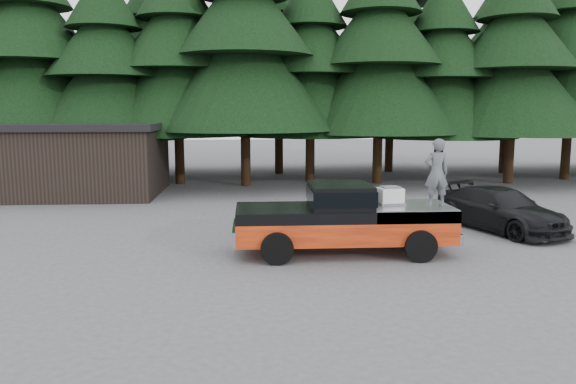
{
  "coord_description": "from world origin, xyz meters",
  "views": [
    {
      "loc": [
        -0.75,
        -14.46,
        3.9
      ],
      "look_at": [
        0.22,
        0.0,
        1.77
      ],
      "focal_mm": 35.0,
      "sensor_mm": 36.0,
      "label": 1
    }
  ],
  "objects": [
    {
      "name": "man_on_bed",
      "position": [
        4.17,
        0.03,
        2.24
      ],
      "size": [
        0.68,
        0.46,
        1.82
      ],
      "primitive_type": "imported",
      "rotation": [
        0.0,
        0.0,
        3.18
      ],
      "color": "#4F5356",
      "rests_on": "pickup_truck"
    },
    {
      "name": "truck_cab",
      "position": [
        1.65,
        0.37,
        1.62
      ],
      "size": [
        1.66,
        1.9,
        0.59
      ],
      "primitive_type": "cube",
      "color": "black",
      "rests_on": "pickup_truck"
    },
    {
      "name": "utility_building",
      "position": [
        -9.0,
        12.0,
        1.67
      ],
      "size": [
        8.4,
        6.4,
        3.3
      ],
      "color": "black",
      "rests_on": "ground"
    },
    {
      "name": "air_compressor",
      "position": [
        3.06,
        0.48,
        1.55
      ],
      "size": [
        0.69,
        0.6,
        0.43
      ],
      "primitive_type": "cube",
      "rotation": [
        0.0,
        0.0,
        0.14
      ],
      "color": "silver",
      "rests_on": "pickup_truck"
    },
    {
      "name": "treeline",
      "position": [
        0.42,
        17.2,
        7.72
      ],
      "size": [
        60.15,
        16.05,
        17.5
      ],
      "color": "black",
      "rests_on": "ground"
    },
    {
      "name": "pickup_truck",
      "position": [
        1.75,
        0.37,
        0.67
      ],
      "size": [
        6.0,
        2.04,
        1.33
      ],
      "primitive_type": null,
      "color": "#EC4510",
      "rests_on": "ground"
    },
    {
      "name": "parked_car",
      "position": [
        7.34,
        3.02,
        0.69
      ],
      "size": [
        3.56,
        5.16,
        1.39
      ],
      "primitive_type": "imported",
      "rotation": [
        0.0,
        0.0,
        0.37
      ],
      "color": "black",
      "rests_on": "ground"
    },
    {
      "name": "ground",
      "position": [
        0.0,
        0.0,
        0.0
      ],
      "size": [
        120.0,
        120.0,
        0.0
      ],
      "primitive_type": "plane",
      "color": "#4A4A4D",
      "rests_on": "ground"
    }
  ]
}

